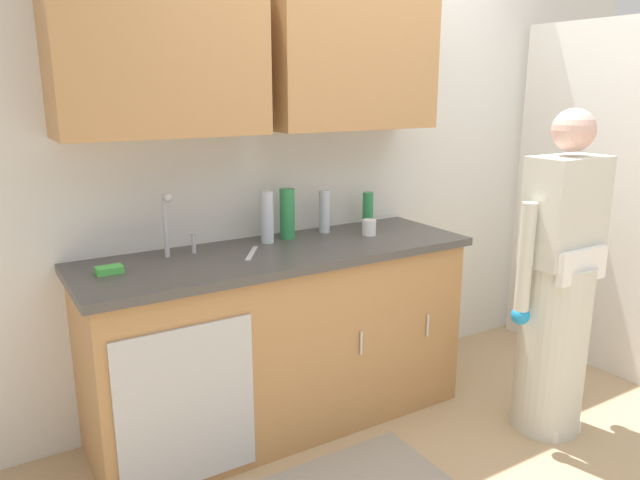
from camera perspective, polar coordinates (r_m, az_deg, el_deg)
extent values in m
plane|color=tan|center=(3.12, 12.41, -19.37)|extent=(9.00, 9.00, 0.00)
cube|color=silver|center=(3.44, 1.43, 8.29)|extent=(4.80, 0.10, 2.70)
cube|color=#B27F4C|center=(2.78, -15.06, 16.72)|extent=(0.91, 0.34, 0.70)
cube|color=#B27F4C|center=(3.21, 2.84, 16.78)|extent=(0.91, 0.34, 0.70)
cube|color=silver|center=(4.04, 24.33, 3.62)|extent=(0.04, 1.10, 2.10)
cube|color=#B27F4C|center=(3.11, -3.78, -9.62)|extent=(1.90, 0.60, 0.90)
cube|color=#B7BABF|center=(2.67, -12.45, -15.30)|extent=(0.60, 0.01, 0.72)
cylinder|color=silver|center=(2.99, 3.94, -9.74)|extent=(0.01, 0.01, 0.12)
cylinder|color=silver|center=(3.24, 10.20, -8.00)|extent=(0.01, 0.01, 0.12)
cube|color=#474442|center=(2.95, -3.93, -1.25)|extent=(1.96, 0.66, 0.04)
cube|color=#B7BABF|center=(2.78, -12.54, -2.67)|extent=(0.50, 0.36, 0.03)
cylinder|color=#B7BABF|center=(2.86, -14.47, 1.33)|extent=(0.02, 0.02, 0.30)
sphere|color=#B7BABF|center=(2.78, -14.28, 3.91)|extent=(0.04, 0.04, 0.04)
cylinder|color=#B7BABF|center=(2.92, -11.92, -0.27)|extent=(0.02, 0.02, 0.10)
cube|color=white|center=(3.46, 20.77, -15.81)|extent=(0.20, 0.26, 0.06)
cylinder|color=beige|center=(3.29, 21.13, -9.46)|extent=(0.34, 0.34, 0.88)
cube|color=beige|center=(3.08, 22.28, 2.57)|extent=(0.38, 0.22, 0.52)
sphere|color=#D9AB9C|center=(3.04, 22.96, 9.60)|extent=(0.20, 0.20, 0.20)
cube|color=white|center=(3.07, 23.65, -2.23)|extent=(0.32, 0.04, 0.16)
cylinder|color=beige|center=(2.97, 18.92, -1.84)|extent=(0.07, 0.07, 0.55)
sphere|color=#1E8CCC|center=(3.05, 18.51, -6.81)|extent=(0.09, 0.09, 0.09)
cylinder|color=beige|center=(3.33, 24.04, -0.62)|extent=(0.07, 0.07, 0.55)
sphere|color=#1E8CCC|center=(3.40, 23.57, -5.11)|extent=(0.09, 0.09, 0.09)
cylinder|color=#2D8C4C|center=(3.43, 4.57, 2.94)|extent=(0.06, 0.06, 0.19)
cylinder|color=silver|center=(3.05, -5.05, 2.18)|extent=(0.07, 0.07, 0.27)
cylinder|color=#2D8C4C|center=(3.13, -3.13, 2.51)|extent=(0.08, 0.08, 0.26)
cylinder|color=silver|center=(3.26, 0.42, 2.74)|extent=(0.06, 0.06, 0.23)
cylinder|color=white|center=(3.23, 4.68, 1.20)|extent=(0.08, 0.08, 0.08)
cube|color=silver|center=(2.87, -6.50, -1.27)|extent=(0.15, 0.21, 0.01)
cube|color=#4CBF4C|center=(2.71, -19.39, -2.69)|extent=(0.11, 0.07, 0.03)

